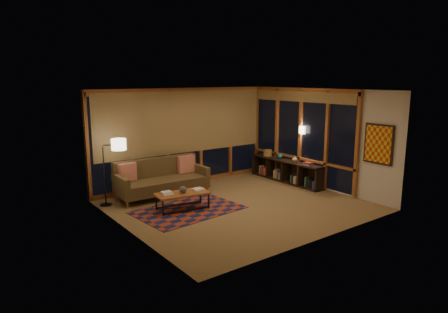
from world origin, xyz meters
TOP-DOWN VIEW (x-y plane):
  - floor at (0.00, 0.00)m, footprint 5.50×5.00m
  - ceiling at (0.00, 0.00)m, footprint 5.50×5.00m
  - walls at (0.00, 0.00)m, footprint 5.51×5.01m
  - window_wall_back at (0.00, 2.43)m, footprint 5.30×0.16m
  - window_wall_right at (2.68, 0.60)m, footprint 0.16×3.70m
  - wall_art at (2.71, -1.85)m, footprint 0.06×0.74m
  - wall_sconce at (2.62, 0.45)m, footprint 0.12×0.18m
  - sofa at (-1.11, 1.70)m, footprint 2.32×1.00m
  - pillow_left at (-1.93, 1.94)m, footprint 0.45×0.19m
  - pillow_right at (-0.30, 1.87)m, footprint 0.46×0.17m
  - area_rug at (-1.15, 0.40)m, footprint 2.47×1.76m
  - coffee_table at (-1.22, 0.51)m, footprint 1.27×0.73m
  - book_stack_a at (-1.58, 0.58)m, footprint 0.22×0.18m
  - book_stack_b at (-0.83, 0.48)m, footprint 0.24×0.19m
  - ceramic_pot at (-1.22, 0.48)m, footprint 0.22×0.22m
  - floor_lamp at (-2.52, 1.88)m, footprint 0.59×0.45m
  - bookshelf at (2.49, 0.89)m, footprint 0.40×2.56m
  - basket at (2.47, 1.68)m, footprint 0.32×0.32m
  - teal_bowl at (2.49, 1.16)m, footprint 0.18×0.18m
  - vase at (2.49, 0.57)m, footprint 0.19×0.19m
  - shelf_book_stack at (2.49, 0.07)m, footprint 0.23×0.27m

SIDE VIEW (x-z plane):
  - floor at x=0.00m, z-range -0.01..0.01m
  - area_rug at x=-1.15m, z-range 0.00..0.01m
  - coffee_table at x=-1.22m, z-range 0.00..0.40m
  - bookshelf at x=2.49m, z-range 0.00..0.64m
  - book_stack_b at x=-0.83m, z-range 0.40..0.45m
  - book_stack_a at x=-1.58m, z-range 0.40..0.46m
  - sofa at x=-1.11m, z-range 0.00..0.94m
  - ceramic_pot at x=-1.22m, z-range 0.40..0.57m
  - shelf_book_stack at x=2.49m, z-range 0.64..0.71m
  - pillow_left at x=-1.93m, z-range 0.47..0.91m
  - pillow_right at x=-0.30m, z-range 0.47..0.92m
  - teal_bowl at x=2.49m, z-range 0.64..0.78m
  - vase at x=2.49m, z-range 0.64..0.81m
  - basket at x=2.47m, z-range 0.64..0.83m
  - floor_lamp at x=-2.52m, z-range 0.00..1.58m
  - walls at x=0.00m, z-range 0.00..2.70m
  - window_wall_back at x=0.00m, z-range 0.05..2.65m
  - window_wall_right at x=2.68m, z-range 0.05..2.65m
  - wall_art at x=2.71m, z-range 0.98..1.92m
  - wall_sconce at x=2.62m, z-range 1.44..1.66m
  - ceiling at x=0.00m, z-range 2.70..2.71m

